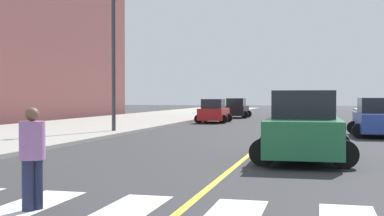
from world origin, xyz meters
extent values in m
cube|color=#9E9B93|center=(-12.20, 20.00, 0.07)|extent=(10.00, 120.00, 0.15)
cube|color=silver|center=(-2.70, 4.00, 0.01)|extent=(0.90, 4.00, 0.01)
cube|color=yellow|center=(0.00, 40.00, 0.01)|extent=(0.16, 80.00, 0.01)
cube|color=#236B42|center=(1.78, 12.30, 0.77)|extent=(2.22, 4.73, 1.00)
cube|color=#1E2328|center=(1.77, 12.58, 1.67)|extent=(1.84, 2.38, 0.85)
cylinder|color=black|center=(0.73, 10.83, 0.38)|extent=(0.76, 0.26, 0.76)
cylinder|color=black|center=(2.89, 10.87, 0.38)|extent=(0.76, 0.26, 0.76)
cylinder|color=black|center=(0.67, 13.73, 0.38)|extent=(0.76, 0.26, 0.76)
cylinder|color=black|center=(2.83, 13.78, 0.38)|extent=(0.76, 0.26, 0.76)
cube|color=black|center=(-5.11, 43.00, 0.65)|extent=(1.86, 4.00, 0.85)
cube|color=#1E2328|center=(-5.11, 42.76, 1.42)|extent=(1.55, 2.01, 0.72)
cylinder|color=black|center=(-4.21, 44.25, 0.32)|extent=(0.65, 0.22, 0.64)
cylinder|color=black|center=(-6.05, 44.22, 0.32)|extent=(0.65, 0.22, 0.64)
cylinder|color=black|center=(-4.17, 41.78, 0.32)|extent=(0.65, 0.22, 0.64)
cylinder|color=black|center=(-6.01, 41.75, 0.32)|extent=(0.65, 0.22, 0.64)
cube|color=red|center=(-5.35, 33.90, 0.64)|extent=(1.87, 3.95, 0.84)
cube|color=#1E2328|center=(-5.35, 33.66, 1.39)|extent=(1.54, 1.99, 0.71)
cylinder|color=black|center=(-4.48, 35.13, 0.32)|extent=(0.64, 0.22, 0.63)
cylinder|color=black|center=(-6.29, 35.08, 0.32)|extent=(0.64, 0.22, 0.63)
cylinder|color=black|center=(-4.42, 32.71, 0.32)|extent=(0.64, 0.22, 0.63)
cylinder|color=black|center=(-6.22, 32.66, 0.32)|extent=(0.64, 0.22, 0.63)
cube|color=#2D479E|center=(4.93, 22.77, 0.68)|extent=(2.03, 4.23, 0.89)
cube|color=#1E2328|center=(4.92, 23.02, 1.49)|extent=(1.66, 2.14, 0.75)
cylinder|color=black|center=(4.01, 21.45, 0.34)|extent=(0.68, 0.24, 0.67)
cylinder|color=black|center=(3.92, 24.03, 0.34)|extent=(0.68, 0.24, 0.67)
cylinder|color=#232847|center=(-2.40, 4.41, 0.43)|extent=(0.20, 0.20, 0.86)
cylinder|color=#232847|center=(-2.47, 4.25, 0.43)|extent=(0.20, 0.20, 0.86)
cylinder|color=#99669E|center=(-2.44, 4.33, 1.18)|extent=(0.43, 0.43, 0.64)
sphere|color=brown|center=(-2.44, 4.33, 1.62)|extent=(0.23, 0.23, 0.23)
cylinder|color=#38383D|center=(-8.16, 21.61, 3.57)|extent=(0.20, 0.20, 6.84)
camera|label=1|loc=(2.25, -3.41, 1.91)|focal=48.26mm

